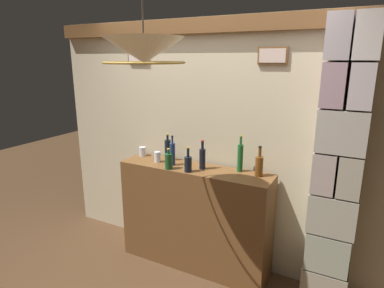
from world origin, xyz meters
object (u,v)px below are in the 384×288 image
glass_tumbler_highball (157,157)px  pendant_lamp (144,51)px  liquor_bottle_amaro (169,161)px  liquor_bottle_tequila (202,158)px  liquor_bottle_port (259,165)px  glass_tumbler_rocks (143,151)px  liquor_bottle_mezcal (168,150)px  liquor_bottle_brandy (240,157)px  liquor_bottle_rum (188,163)px  liquor_bottle_rye (173,154)px

glass_tumbler_highball → pendant_lamp: pendant_lamp is taller
liquor_bottle_amaro → liquor_bottle_tequila: (0.28, 0.15, 0.03)m
liquor_bottle_amaro → liquor_bottle_port: bearing=14.5°
liquor_bottle_port → glass_tumbler_rocks: 1.30m
liquor_bottle_mezcal → liquor_bottle_brandy: liquor_bottle_brandy is taller
liquor_bottle_brandy → liquor_bottle_rum: 0.49m
liquor_bottle_brandy → pendant_lamp: pendant_lamp is taller
liquor_bottle_amaro → liquor_bottle_mezcal: (-0.16, 0.23, 0.03)m
liquor_bottle_brandy → glass_tumbler_highball: (-0.84, -0.12, -0.08)m
liquor_bottle_rum → glass_tumbler_rocks: (-0.69, 0.22, -0.03)m
liquor_bottle_rum → pendant_lamp: 1.15m
liquor_bottle_port → pendant_lamp: size_ratio=0.48×
liquor_bottle_rye → glass_tumbler_rocks: bearing=165.5°
liquor_bottle_port → glass_tumbler_rocks: (-1.30, 0.02, -0.05)m
liquor_bottle_rye → liquor_bottle_brandy: 0.67m
liquor_bottle_port → liquor_bottle_rye: bearing=-173.7°
liquor_bottle_mezcal → liquor_bottle_port: 0.97m
glass_tumbler_rocks → liquor_bottle_amaro: bearing=-26.1°
liquor_bottle_amaro → liquor_bottle_mezcal: 0.28m
liquor_bottle_amaro → pendant_lamp: pendant_lamp is taller
liquor_bottle_mezcal → liquor_bottle_brandy: size_ratio=0.81×
liquor_bottle_rye → glass_tumbler_highball: size_ratio=2.77×
liquor_bottle_rum → glass_tumbler_rocks: 0.72m
liquor_bottle_brandy → glass_tumbler_rocks: liquor_bottle_brandy is taller
liquor_bottle_rye → liquor_bottle_port: (0.85, 0.09, -0.02)m
liquor_bottle_amaro → liquor_bottle_rye: bearing=103.5°
liquor_bottle_tequila → liquor_bottle_brandy: size_ratio=0.82×
liquor_bottle_rum → liquor_bottle_tequila: bearing=59.2°
liquor_bottle_mezcal → liquor_bottle_port: bearing=-1.2°
liquor_bottle_brandy → glass_tumbler_highball: size_ratio=3.21×
liquor_bottle_mezcal → liquor_bottle_rum: size_ratio=1.16×
liquor_bottle_rum → glass_tumbler_highball: size_ratio=2.23×
liquor_bottle_amaro → glass_tumbler_highball: liquor_bottle_amaro is taller
liquor_bottle_amaro → glass_tumbler_rocks: bearing=153.9°
liquor_bottle_rye → liquor_bottle_tequila: (0.31, 0.03, -0.01)m
liquor_bottle_amaro → glass_tumbler_rocks: 0.54m
glass_tumbler_highball → pendant_lamp: bearing=-60.9°
liquor_bottle_amaro → liquor_bottle_port: liquor_bottle_port is taller
liquor_bottle_brandy → glass_tumbler_highball: bearing=-171.6°
liquor_bottle_amaro → liquor_bottle_brandy: size_ratio=0.59×
liquor_bottle_mezcal → glass_tumbler_highball: bearing=-120.1°
liquor_bottle_tequila → liquor_bottle_port: liquor_bottle_tequila is taller
liquor_bottle_rye → liquor_bottle_rum: liquor_bottle_rye is taller
glass_tumbler_rocks → pendant_lamp: bearing=-50.9°
liquor_bottle_port → liquor_bottle_brandy: (-0.19, 0.04, 0.04)m
liquor_bottle_amaro → glass_tumbler_highball: (-0.22, 0.13, -0.03)m
liquor_bottle_rum → glass_tumbler_rocks: bearing=162.2°
liquor_bottle_amaro → liquor_bottle_tequila: size_ratio=0.72×
liquor_bottle_brandy → glass_tumbler_rocks: size_ratio=3.54×
liquor_bottle_amaro → liquor_bottle_mezcal: bearing=123.8°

